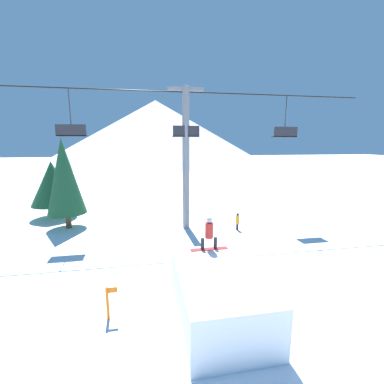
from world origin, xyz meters
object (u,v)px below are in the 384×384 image
pine_tree_near (64,177)px  trail_marker (108,302)px  snow_ramp (219,295)px  distant_skier (237,221)px  snowboarder (209,233)px

pine_tree_near → trail_marker: (4.21, -10.74, -3.10)m
snow_ramp → pine_tree_near: bearing=125.4°
trail_marker → snow_ramp: bearing=-8.7°
trail_marker → distant_skier: bearing=46.5°
snow_ramp → trail_marker: 3.88m
trail_marker → pine_tree_near: bearing=111.4°
snow_ramp → distant_skier: snow_ramp is taller
pine_tree_near → distant_skier: bearing=-12.2°
snowboarder → trail_marker: size_ratio=1.29×
pine_tree_near → distant_skier: pine_tree_near is taller
snow_ramp → trail_marker: snow_ramp is taller
snowboarder → distant_skier: bearing=61.0°
trail_marker → snowboarder: bearing=18.7°
trail_marker → distant_skier: 11.23m
pine_tree_near → snowboarder: bearing=-49.1°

